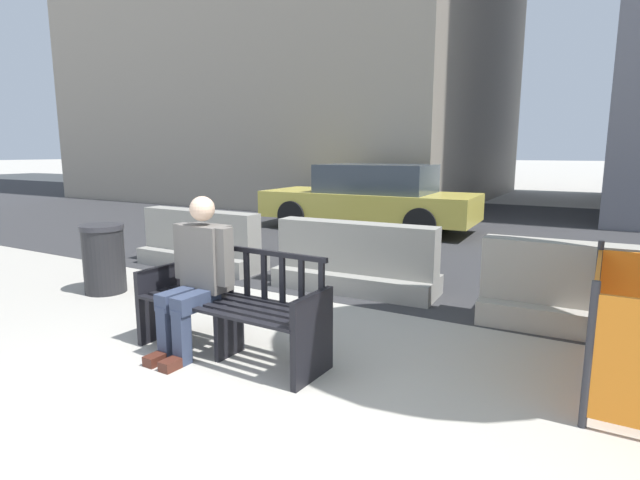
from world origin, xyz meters
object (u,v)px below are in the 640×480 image
at_px(street_bench, 231,309).
at_px(car_taxi_near, 370,198).
at_px(jersey_barrier_left, 201,244).
at_px(jersey_barrier_centre, 355,263).
at_px(trash_bin, 104,259).
at_px(seated_person, 198,271).
at_px(jersey_barrier_right, 593,297).

xyz_separation_m(street_bench, car_taxi_near, (-1.79, 6.73, 0.31)).
bearing_deg(jersey_barrier_left, car_taxi_near, 81.13).
bearing_deg(jersey_barrier_centre, street_bench, -90.59).
height_order(car_taxi_near, trash_bin, car_taxi_near).
relative_size(seated_person, car_taxi_near, 0.29).
relative_size(car_taxi_near, trash_bin, 5.60).
bearing_deg(jersey_barrier_right, street_bench, -140.54).
xyz_separation_m(street_bench, trash_bin, (-2.55, 0.71, 0.02)).
relative_size(seated_person, jersey_barrier_right, 0.65).
height_order(seated_person, jersey_barrier_right, seated_person).
bearing_deg(car_taxi_near, jersey_barrier_centre, -67.76).
xyz_separation_m(street_bench, jersey_barrier_right, (2.58, 2.12, -0.06)).
xyz_separation_m(car_taxi_near, trash_bin, (-0.76, -6.02, -0.29)).
bearing_deg(jersey_barrier_centre, jersey_barrier_left, -179.84).
bearing_deg(jersey_barrier_left, trash_bin, -92.48).
bearing_deg(trash_bin, car_taxi_near, 82.79).
bearing_deg(jersey_barrier_centre, car_taxi_near, 112.24).
distance_m(street_bench, car_taxi_near, 6.97).
bearing_deg(car_taxi_near, street_bench, -75.08).
distance_m(seated_person, jersey_barrier_centre, 2.38).
relative_size(street_bench, seated_person, 1.30).
xyz_separation_m(seated_person, trash_bin, (-2.25, 0.75, -0.28)).
relative_size(jersey_barrier_left, trash_bin, 2.44).
distance_m(street_bench, jersey_barrier_right, 3.34).
height_order(jersey_barrier_left, jersey_barrier_right, same).
bearing_deg(seated_person, jersey_barrier_right, 36.98).
xyz_separation_m(jersey_barrier_left, jersey_barrier_right, (5.06, -0.16, 0.00)).
relative_size(jersey_barrier_left, jersey_barrier_right, 0.99).
distance_m(jersey_barrier_left, car_taxi_near, 4.51).
xyz_separation_m(seated_person, jersey_barrier_left, (-2.18, 2.33, -0.35)).
height_order(seated_person, trash_bin, seated_person).
relative_size(street_bench, car_taxi_near, 0.37).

